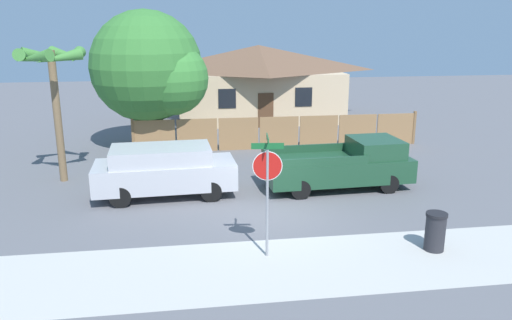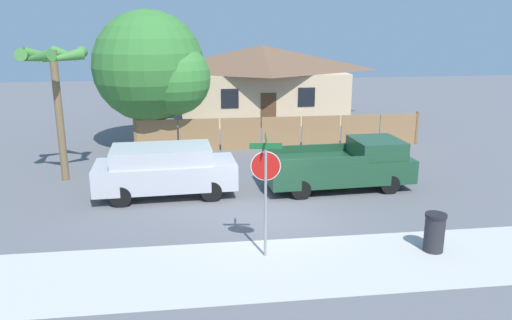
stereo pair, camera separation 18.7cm
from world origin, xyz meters
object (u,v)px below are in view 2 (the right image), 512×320
(palm_tree, at_px, (54,67))
(trash_bin, at_px, (434,232))
(house, at_px, (262,81))
(orange_pickup, at_px, (344,165))
(stop_sign, at_px, (266,177))
(oak_tree, at_px, (154,69))
(red_suv, at_px, (165,169))

(palm_tree, xyz_separation_m, trash_bin, (11.12, -7.77, -3.76))
(trash_bin, bearing_deg, house, 95.22)
(orange_pickup, relative_size, stop_sign, 1.67)
(oak_tree, relative_size, stop_sign, 2.04)
(palm_tree, distance_m, stop_sign, 10.24)
(palm_tree, bearing_deg, red_suv, -30.96)
(red_suv, relative_size, orange_pickup, 0.92)
(red_suv, height_order, stop_sign, stop_sign)
(oak_tree, height_order, red_suv, oak_tree)
(house, distance_m, red_suv, 15.20)
(house, relative_size, red_suv, 2.18)
(orange_pickup, distance_m, trash_bin, 5.50)
(house, distance_m, trash_bin, 19.72)
(oak_tree, xyz_separation_m, orange_pickup, (7.08, -6.99, -2.94))
(palm_tree, bearing_deg, trash_bin, -34.95)
(oak_tree, bearing_deg, orange_pickup, -44.66)
(house, bearing_deg, palm_tree, -128.38)
(red_suv, relative_size, stop_sign, 1.53)
(oak_tree, bearing_deg, red_suv, -84.62)
(house, relative_size, oak_tree, 1.64)
(oak_tree, height_order, orange_pickup, oak_tree)
(house, height_order, orange_pickup, house)
(orange_pickup, bearing_deg, trash_bin, -84.47)
(oak_tree, distance_m, stop_sign, 12.71)
(palm_tree, bearing_deg, house, 51.62)
(oak_tree, bearing_deg, stop_sign, -74.33)
(house, xyz_separation_m, palm_tree, (-9.33, -11.78, 1.92))
(house, height_order, oak_tree, oak_tree)
(oak_tree, relative_size, palm_tree, 1.30)
(house, bearing_deg, oak_tree, -130.46)
(house, height_order, stop_sign, house)
(palm_tree, distance_m, orange_pickup, 11.13)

